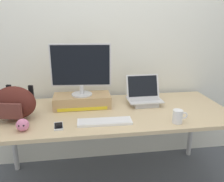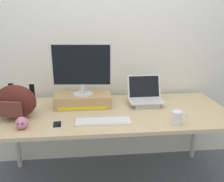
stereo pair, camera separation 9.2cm
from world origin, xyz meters
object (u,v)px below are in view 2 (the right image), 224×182
at_px(coffee_mug, 177,118).
at_px(toner_box_yellow, 83,100).
at_px(desktop_monitor, 82,68).
at_px(cell_phone, 57,125).
at_px(plush_toy, 22,123).
at_px(external_keyboard, 103,121).
at_px(open_laptop, 145,99).
at_px(messenger_backpack, 16,101).

bearing_deg(coffee_mug, toner_box_yellow, 147.51).
bearing_deg(desktop_monitor, cell_phone, -109.58).
relative_size(toner_box_yellow, plush_toy, 5.62).
bearing_deg(plush_toy, external_keyboard, 4.07).
relative_size(toner_box_yellow, cell_phone, 3.66).
height_order(coffee_mug, plush_toy, coffee_mug).
height_order(open_laptop, messenger_backpack, messenger_backpack).
xyz_separation_m(desktop_monitor, messenger_backpack, (-0.53, -0.19, -0.22)).
xyz_separation_m(desktop_monitor, external_keyboard, (0.16, -0.38, -0.34)).
height_order(messenger_backpack, plush_toy, messenger_backpack).
bearing_deg(open_laptop, coffee_mug, -72.58).
relative_size(desktop_monitor, plush_toy, 5.80).
relative_size(desktop_monitor, messenger_backpack, 1.40).
xyz_separation_m(toner_box_yellow, desktop_monitor, (-0.00, -0.00, 0.30)).
height_order(desktop_monitor, plush_toy, desktop_monitor).
distance_m(desktop_monitor, cell_phone, 0.55).
distance_m(coffee_mug, plush_toy, 1.14).
bearing_deg(messenger_backpack, open_laptop, 21.63).
relative_size(toner_box_yellow, open_laptop, 1.61).
relative_size(messenger_backpack, cell_phone, 2.69).
xyz_separation_m(desktop_monitor, open_laptop, (0.57, -0.02, -0.30)).
xyz_separation_m(open_laptop, cell_phone, (-0.76, -0.37, -0.05)).
bearing_deg(external_keyboard, open_laptop, 42.64).
relative_size(external_keyboard, messenger_backpack, 1.13).
distance_m(desktop_monitor, open_laptop, 0.65).
relative_size(desktop_monitor, open_laptop, 1.67).
height_order(desktop_monitor, coffee_mug, desktop_monitor).
distance_m(open_laptop, plush_toy, 1.08).
relative_size(external_keyboard, coffee_mug, 3.54).
distance_m(toner_box_yellow, open_laptop, 0.57).
relative_size(coffee_mug, plush_toy, 1.32).
relative_size(external_keyboard, cell_phone, 3.05).
bearing_deg(coffee_mug, cell_phone, 176.07).
xyz_separation_m(messenger_backpack, coffee_mug, (1.24, -0.27, -0.08)).
bearing_deg(toner_box_yellow, external_keyboard, -66.93).
height_order(external_keyboard, plush_toy, plush_toy).
xyz_separation_m(coffee_mug, plush_toy, (-1.14, 0.04, -0.01)).
height_order(toner_box_yellow, external_keyboard, toner_box_yellow).
relative_size(open_laptop, external_keyboard, 0.75).
distance_m(toner_box_yellow, messenger_backpack, 0.57).
bearing_deg(desktop_monitor, open_laptop, 3.77).
height_order(open_laptop, cell_phone, open_laptop).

